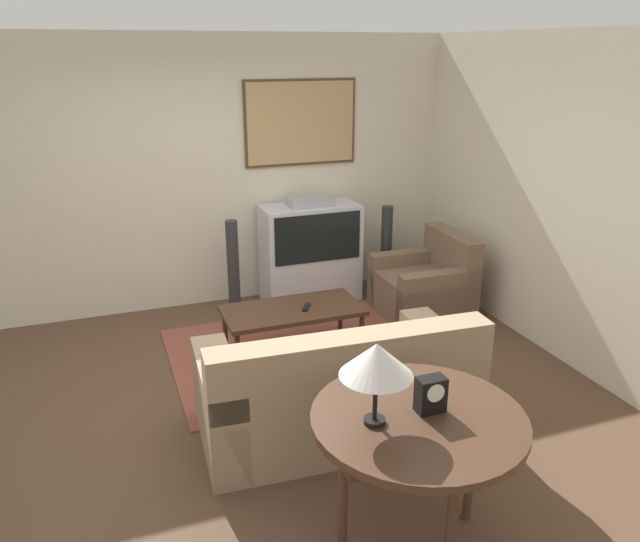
{
  "coord_description": "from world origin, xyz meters",
  "views": [
    {
      "loc": [
        -1.03,
        -4.07,
        2.55
      ],
      "look_at": [
        0.71,
        0.63,
        0.75
      ],
      "focal_mm": 35.0,
      "sensor_mm": 36.0,
      "label": 1
    }
  ],
  "objects_px": {
    "speaker_tower_left": "(233,270)",
    "speaker_tower_right": "(386,252)",
    "armchair": "(425,287)",
    "tv": "(310,252)",
    "mantel_clock": "(431,395)",
    "console_table": "(418,427)",
    "couch": "(337,392)",
    "coffee_table": "(293,313)",
    "table_lamp": "(376,361)"
  },
  "relations": [
    {
      "from": "couch",
      "to": "speaker_tower_left",
      "type": "height_order",
      "value": "speaker_tower_left"
    },
    {
      "from": "tv",
      "to": "mantel_clock",
      "type": "bearing_deg",
      "value": -99.53
    },
    {
      "from": "tv",
      "to": "speaker_tower_right",
      "type": "bearing_deg",
      "value": -5.48
    },
    {
      "from": "couch",
      "to": "speaker_tower_left",
      "type": "xyz_separation_m",
      "value": [
        -0.19,
        2.32,
        0.14
      ]
    },
    {
      "from": "mantel_clock",
      "to": "armchair",
      "type": "bearing_deg",
      "value": 60.56
    },
    {
      "from": "tv",
      "to": "armchair",
      "type": "height_order",
      "value": "tv"
    },
    {
      "from": "console_table",
      "to": "table_lamp",
      "type": "relative_size",
      "value": 2.54
    },
    {
      "from": "couch",
      "to": "speaker_tower_right",
      "type": "xyz_separation_m",
      "value": [
        1.5,
        2.32,
        0.14
      ]
    },
    {
      "from": "armchair",
      "to": "console_table",
      "type": "relative_size",
      "value": 0.77
    },
    {
      "from": "coffee_table",
      "to": "speaker_tower_left",
      "type": "relative_size",
      "value": 1.22
    },
    {
      "from": "armchair",
      "to": "mantel_clock",
      "type": "bearing_deg",
      "value": -28.53
    },
    {
      "from": "couch",
      "to": "coffee_table",
      "type": "bearing_deg",
      "value": -90.17
    },
    {
      "from": "console_table",
      "to": "table_lamp",
      "type": "height_order",
      "value": "table_lamp"
    },
    {
      "from": "table_lamp",
      "to": "speaker_tower_left",
      "type": "height_order",
      "value": "table_lamp"
    },
    {
      "from": "armchair",
      "to": "speaker_tower_right",
      "type": "bearing_deg",
      "value": -170.95
    },
    {
      "from": "console_table",
      "to": "mantel_clock",
      "type": "height_order",
      "value": "mantel_clock"
    },
    {
      "from": "armchair",
      "to": "speaker_tower_right",
      "type": "relative_size",
      "value": 0.88
    },
    {
      "from": "table_lamp",
      "to": "mantel_clock",
      "type": "bearing_deg",
      "value": -0.19
    },
    {
      "from": "speaker_tower_left",
      "to": "tv",
      "type": "bearing_deg",
      "value": 5.48
    },
    {
      "from": "couch",
      "to": "mantel_clock",
      "type": "height_order",
      "value": "mantel_clock"
    },
    {
      "from": "speaker_tower_left",
      "to": "speaker_tower_right",
      "type": "distance_m",
      "value": 1.69
    },
    {
      "from": "tv",
      "to": "coffee_table",
      "type": "xyz_separation_m",
      "value": [
        -0.59,
        -1.2,
        -0.12
      ]
    },
    {
      "from": "couch",
      "to": "table_lamp",
      "type": "relative_size",
      "value": 4.37
    },
    {
      "from": "tv",
      "to": "console_table",
      "type": "height_order",
      "value": "tv"
    },
    {
      "from": "tv",
      "to": "mantel_clock",
      "type": "distance_m",
      "value": 3.56
    },
    {
      "from": "coffee_table",
      "to": "mantel_clock",
      "type": "height_order",
      "value": "mantel_clock"
    },
    {
      "from": "mantel_clock",
      "to": "couch",
      "type": "bearing_deg",
      "value": 93.55
    },
    {
      "from": "tv",
      "to": "speaker_tower_left",
      "type": "bearing_deg",
      "value": -174.52
    },
    {
      "from": "tv",
      "to": "coffee_table",
      "type": "distance_m",
      "value": 1.34
    },
    {
      "from": "console_table",
      "to": "speaker_tower_left",
      "type": "xyz_separation_m",
      "value": [
        -0.19,
        3.43,
        -0.28
      ]
    },
    {
      "from": "couch",
      "to": "speaker_tower_right",
      "type": "bearing_deg",
      "value": -119.81
    },
    {
      "from": "speaker_tower_left",
      "to": "armchair",
      "type": "bearing_deg",
      "value": -21.32
    },
    {
      "from": "coffee_table",
      "to": "speaker_tower_right",
      "type": "distance_m",
      "value": 1.82
    },
    {
      "from": "armchair",
      "to": "table_lamp",
      "type": "distance_m",
      "value": 3.39
    },
    {
      "from": "tv",
      "to": "couch",
      "type": "height_order",
      "value": "tv"
    },
    {
      "from": "coffee_table",
      "to": "speaker_tower_right",
      "type": "bearing_deg",
      "value": 38.01
    },
    {
      "from": "tv",
      "to": "speaker_tower_left",
      "type": "height_order",
      "value": "tv"
    },
    {
      "from": "table_lamp",
      "to": "mantel_clock",
      "type": "height_order",
      "value": "table_lamp"
    },
    {
      "from": "couch",
      "to": "armchair",
      "type": "distance_m",
      "value": 2.28
    },
    {
      "from": "tv",
      "to": "speaker_tower_right",
      "type": "xyz_separation_m",
      "value": [
        0.85,
        -0.08,
        -0.07
      ]
    },
    {
      "from": "tv",
      "to": "armchair",
      "type": "xyz_separation_m",
      "value": [
        0.95,
        -0.78,
        -0.24
      ]
    },
    {
      "from": "coffee_table",
      "to": "table_lamp",
      "type": "bearing_deg",
      "value": -97.71
    },
    {
      "from": "couch",
      "to": "table_lamp",
      "type": "height_order",
      "value": "table_lamp"
    },
    {
      "from": "armchair",
      "to": "speaker_tower_left",
      "type": "relative_size",
      "value": 0.88
    },
    {
      "from": "tv",
      "to": "mantel_clock",
      "type": "xyz_separation_m",
      "value": [
        -0.59,
        -3.49,
        0.37
      ]
    },
    {
      "from": "console_table",
      "to": "speaker_tower_left",
      "type": "relative_size",
      "value": 1.14
    },
    {
      "from": "tv",
      "to": "mantel_clock",
      "type": "relative_size",
      "value": 5.9
    },
    {
      "from": "armchair",
      "to": "speaker_tower_left",
      "type": "distance_m",
      "value": 1.93
    },
    {
      "from": "tv",
      "to": "table_lamp",
      "type": "distance_m",
      "value": 3.66
    },
    {
      "from": "coffee_table",
      "to": "table_lamp",
      "type": "height_order",
      "value": "table_lamp"
    }
  ]
}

